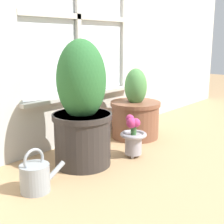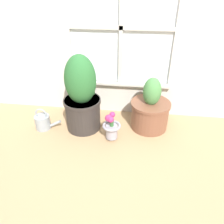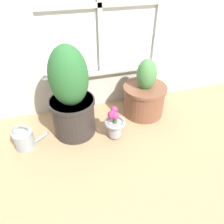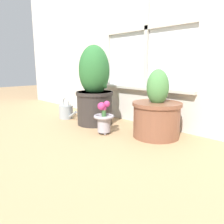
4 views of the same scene
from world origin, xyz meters
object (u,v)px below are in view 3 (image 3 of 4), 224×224
potted_plant_left (71,97)px  watering_can (24,139)px  potted_plant_right (144,95)px  flower_vase (115,124)px

potted_plant_left → watering_can: potted_plant_left is taller
potted_plant_right → watering_can: potted_plant_right is taller
watering_can → potted_plant_left: bearing=10.2°
potted_plant_right → flower_vase: 0.42m
potted_plant_left → watering_can: size_ratio=2.82×
flower_vase → watering_can: flower_vase is taller
potted_plant_right → watering_can: bearing=-171.2°
potted_plant_right → flower_vase: (-0.34, -0.24, -0.06)m
flower_vase → potted_plant_right: bearing=34.8°
flower_vase → watering_can: 0.68m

